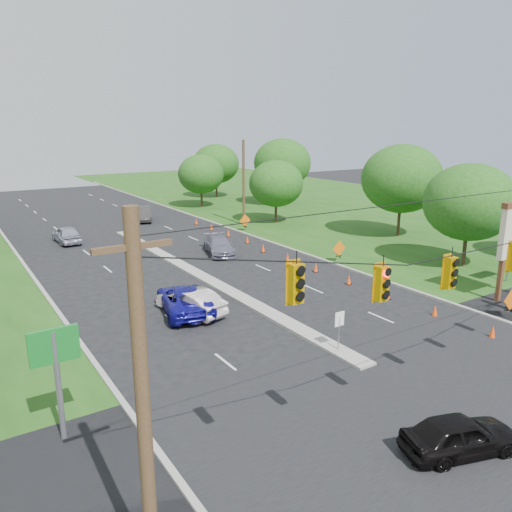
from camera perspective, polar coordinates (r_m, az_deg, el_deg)
ground at (r=20.99m, az=20.80°, el=-16.26°), size 160.00×160.00×0.00m
grass_right at (r=55.24m, az=22.96°, el=2.65°), size 40.00×160.00×0.06m
cross_street at (r=20.99m, az=20.80°, el=-16.26°), size 160.00×14.00×0.02m
curb_left at (r=41.81m, az=-24.88°, el=-1.16°), size 0.25×110.00×0.16m
curb_right at (r=48.55m, az=-0.73°, el=2.30°), size 0.25×110.00×0.16m
median at (r=36.18m, az=-6.71°, el=-2.18°), size 1.00×34.00×0.18m
median_sign at (r=23.88m, az=9.50°, el=-7.65°), size 0.55×0.06×2.05m
signal_span at (r=18.44m, az=24.59°, el=-4.02°), size 25.60×0.32×9.00m
utility_pole_far_right at (r=53.26m, az=-1.42°, el=8.32°), size 0.28×0.28×9.00m
cone_0 at (r=28.17m, az=25.42°, el=-7.82°), size 0.32×0.32×0.70m
cone_1 at (r=29.97m, az=19.77°, el=-5.91°), size 0.32×0.32×0.70m
cone_2 at (r=32.05m, az=14.84°, el=-4.18°), size 0.32×0.32×0.70m
cone_3 at (r=34.36m, az=10.56°, el=-2.64°), size 0.32×0.32×0.70m
cone_4 at (r=36.86m, az=6.85°, el=-1.30°), size 0.32×0.32×0.70m
cone_5 at (r=39.51m, az=3.63°, el=-0.12°), size 0.32×0.32×0.70m
cone_6 at (r=42.28m, az=0.82°, el=0.90°), size 0.32×0.32×0.70m
cone_7 at (r=45.46m, az=-1.00°, el=1.89°), size 0.32×0.32×0.70m
cone_8 at (r=48.40m, az=-3.19°, el=2.66°), size 0.32×0.32×0.70m
cone_9 at (r=51.41m, az=-5.12°, el=3.34°), size 0.32×0.32×0.70m
cone_10 at (r=54.48m, az=-6.85°, el=3.95°), size 0.32×0.32×0.70m
work_sign_0 at (r=30.96m, az=27.11°, el=-4.58°), size 1.27×0.58×1.37m
work_sign_1 at (r=39.38m, az=9.47°, el=0.77°), size 1.27×0.58×1.37m
work_sign_2 at (r=50.36m, az=-1.27°, el=4.02°), size 1.27×0.58×1.37m
tree_7 at (r=40.20m, az=23.23°, el=5.68°), size 6.72×6.72×7.84m
tree_8 at (r=49.33m, az=16.33°, el=8.48°), size 7.56×7.56×8.82m
tree_9 at (r=54.35m, az=2.32°, el=8.27°), size 5.88×5.88×6.86m
tree_10 at (r=66.97m, az=3.03°, el=10.55°), size 7.56×7.56×8.82m
tree_11 at (r=74.21m, az=-4.59°, el=10.46°), size 6.72×6.72×7.84m
tree_12 at (r=65.32m, az=-6.32°, el=9.28°), size 5.88×5.88×6.86m
black_sedan at (r=18.54m, az=22.28°, el=-18.40°), size 4.25×2.69×1.35m
white_sedan at (r=28.68m, az=-7.44°, el=-5.20°), size 2.73×4.80×1.50m
blue_pickup at (r=29.02m, az=-8.16°, el=-4.94°), size 3.72×5.98×1.54m
silver_car_far at (r=41.76m, az=-4.23°, el=1.21°), size 3.39×5.34×1.44m
silver_car_oncoming at (r=48.78m, az=-20.84°, el=2.33°), size 1.99×4.68×1.58m
dark_car_receding at (r=57.54m, az=-12.77°, el=4.71°), size 3.14×5.12×1.59m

